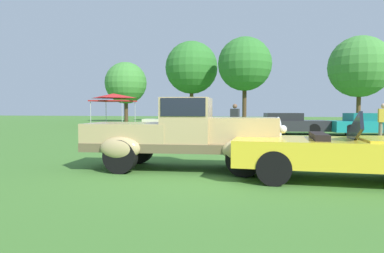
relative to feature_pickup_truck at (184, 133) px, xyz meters
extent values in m
plane|color=#42752D|center=(0.54, -0.33, -0.87)|extent=(120.00, 120.00, 0.00)
cube|color=brown|center=(-0.04, 0.00, -0.31)|extent=(4.66, 1.82, 0.20)
cube|color=tan|center=(1.32, 0.11, 0.07)|extent=(1.77, 1.23, 0.60)
ellipsoid|color=silver|center=(2.18, 0.18, 0.05)|extent=(0.20, 0.53, 0.68)
cube|color=tan|center=(0.08, 0.01, 0.31)|extent=(1.20, 1.46, 1.04)
cube|color=black|center=(0.08, 0.01, 0.61)|extent=(1.10, 1.49, 0.40)
cube|color=tan|center=(-1.32, -0.11, -0.01)|extent=(2.09, 1.57, 0.48)
ellipsoid|color=tan|center=(1.33, 0.84, -0.31)|extent=(0.95, 0.44, 0.52)
ellipsoid|color=tan|center=(1.45, -0.60, -0.31)|extent=(0.95, 0.44, 0.52)
ellipsoid|color=tan|center=(-1.38, 0.61, -0.31)|extent=(0.95, 0.44, 0.52)
ellipsoid|color=tan|center=(-1.26, -0.83, -0.31)|extent=(0.95, 0.44, 0.52)
sphere|color=silver|center=(2.19, 0.63, 0.13)|extent=(0.18, 0.18, 0.18)
sphere|color=silver|center=(2.27, -0.25, 0.13)|extent=(0.18, 0.18, 0.18)
cylinder|color=black|center=(1.33, 0.84, -0.49)|extent=(0.76, 0.24, 0.76)
cylinder|color=black|center=(1.45, -0.60, -0.49)|extent=(0.76, 0.24, 0.76)
cylinder|color=black|center=(-1.38, 0.61, -0.49)|extent=(0.76, 0.24, 0.76)
cylinder|color=black|center=(-1.26, -0.83, -0.49)|extent=(0.76, 0.24, 0.76)
cube|color=yellow|center=(3.36, -0.61, -0.30)|extent=(4.19, 1.79, 0.52)
cube|color=black|center=(3.62, -0.62, 0.12)|extent=(0.08, 1.25, 0.82)
cube|color=black|center=(2.96, -0.61, -0.06)|extent=(0.30, 1.21, 0.28)
cylinder|color=black|center=(2.09, 0.18, -0.54)|extent=(0.66, 0.20, 0.66)
cylinder|color=black|center=(2.06, -1.37, -0.54)|extent=(0.66, 0.20, 0.66)
cube|color=beige|center=(-3.82, 13.66, -0.37)|extent=(4.51, 2.41, 0.60)
cube|color=#B3AB8E|center=(-3.99, 13.63, 0.13)|extent=(2.11, 1.76, 0.44)
cylinder|color=black|center=(-2.42, 13.13, -0.55)|extent=(0.64, 0.22, 0.64)
cylinder|color=black|center=(-4.94, 12.67, -0.55)|extent=(0.64, 0.22, 0.64)
cube|color=#28282D|center=(3.00, 12.42, -0.37)|extent=(4.74, 2.40, 0.60)
cube|color=black|center=(2.82, 12.39, 0.13)|extent=(2.20, 1.75, 0.44)
cylinder|color=black|center=(4.46, 11.88, -0.55)|extent=(0.64, 0.22, 0.64)
cylinder|color=black|center=(1.78, 11.43, -0.55)|extent=(0.64, 0.22, 0.64)
cube|color=teal|center=(7.23, 12.48, -0.37)|extent=(4.08, 2.37, 0.60)
cube|color=#146A6E|center=(7.08, 12.45, 0.13)|extent=(1.93, 1.73, 0.44)
cylinder|color=black|center=(6.25, 11.50, -0.55)|extent=(0.64, 0.22, 0.64)
cylinder|color=#7F7056|center=(0.33, 8.56, -0.44)|extent=(0.16, 0.16, 0.86)
cylinder|color=#7F7056|center=(0.52, 8.51, -0.44)|extent=(0.16, 0.16, 0.86)
cube|color=#2D2D33|center=(0.42, 8.54, 0.29)|extent=(0.45, 0.33, 0.60)
sphere|color=brown|center=(0.42, 8.54, 0.71)|extent=(0.22, 0.22, 0.22)
cylinder|color=#7F7056|center=(6.85, 8.71, -0.44)|extent=(0.16, 0.16, 0.86)
cube|color=gold|center=(6.95, 8.71, 0.29)|extent=(0.41, 0.26, 0.60)
sphere|color=tan|center=(6.95, 8.71, 0.71)|extent=(0.22, 0.22, 0.22)
cylinder|color=#B7B7BC|center=(-8.91, 19.22, 0.16)|extent=(0.05, 0.05, 2.05)
cylinder|color=#B7B7BC|center=(-8.91, 16.58, 0.16)|extent=(0.05, 0.05, 2.05)
cylinder|color=#B7B7BC|center=(-11.54, 19.22, 0.16)|extent=(0.05, 0.05, 2.05)
cylinder|color=#B7B7BC|center=(-11.54, 16.58, 0.16)|extent=(0.05, 0.05, 2.05)
cube|color=red|center=(-10.23, 17.90, 1.23)|extent=(2.93, 2.93, 0.10)
pyramid|color=red|center=(-10.23, 17.90, 1.65)|extent=(2.87, 2.87, 0.38)
cylinder|color=#47331E|center=(-13.93, 29.05, 0.70)|extent=(0.44, 0.44, 3.13)
sphere|color=#428938|center=(-13.93, 29.05, 3.57)|extent=(4.76, 4.76, 4.76)
cylinder|color=brown|center=(-6.77, 31.55, 1.44)|extent=(0.44, 0.44, 4.61)
sphere|color=#337A2D|center=(-6.77, 31.55, 5.43)|extent=(6.11, 6.11, 6.11)
cylinder|color=#47331E|center=(-0.43, 28.65, 1.44)|extent=(0.44, 0.44, 4.62)
sphere|color=#337A2D|center=(-0.43, 28.65, 5.30)|extent=(5.63, 5.63, 5.63)
cylinder|color=brown|center=(11.43, 31.62, 1.21)|extent=(0.44, 0.44, 4.16)
sphere|color=#428938|center=(11.43, 31.62, 5.07)|extent=(6.46, 6.46, 6.46)
camera|label=1|loc=(1.93, -7.92, 0.56)|focal=32.16mm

